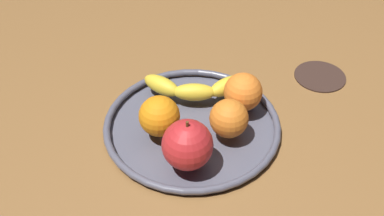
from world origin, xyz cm
name	(u,v)px	position (x,y,z in cm)	size (l,w,h in cm)	color
ground_plane	(192,137)	(0.00, 0.00, -2.00)	(157.50, 157.50, 4.00)	brown
fruit_bowl	(192,125)	(0.00, 0.00, 0.92)	(30.34, 30.34, 1.80)	#525361
banana	(196,87)	(-1.23, 7.13, 3.37)	(19.23, 9.93, 3.13)	yellow
apple	(187,145)	(1.96, -9.22, 5.75)	(7.89, 7.89, 8.69)	red
orange_back_left	(159,116)	(-4.42, -3.77, 5.19)	(6.77, 6.77, 6.77)	orange
orange_center	(229,118)	(6.50, -0.99, 5.01)	(6.42, 6.42, 6.42)	orange
orange_back_right	(243,92)	(7.38, 6.06, 5.15)	(6.71, 6.71, 6.71)	orange
ambient_coaster	(320,76)	(20.04, 20.97, 0.30)	(9.97, 9.97, 0.60)	#36241D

